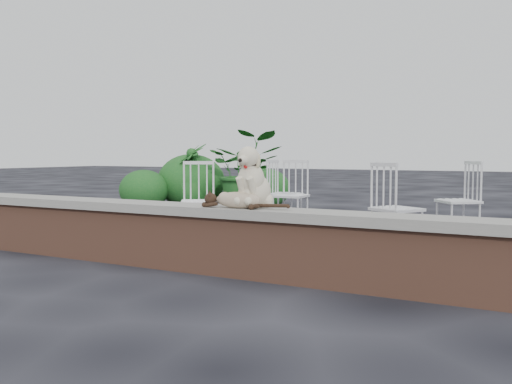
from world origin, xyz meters
The scene contains 13 objects.
ground centered at (0.00, 0.00, 0.00)m, with size 60.00×60.00×0.00m, color black.
brick_wall centered at (0.00, 0.00, 0.25)m, with size 6.00×0.30×0.50m, color brown.
capstone centered at (0.00, 0.00, 0.54)m, with size 6.20×0.40×0.08m, color slate.
dog centered at (0.90, 0.08, 0.84)m, with size 0.34×0.45×0.52m, color beige, non-canonical shape.
cat centered at (0.82, -0.07, 0.66)m, with size 0.91×0.22×0.15m, color tan, non-canonical shape.
chair_a centered at (-0.62, 1.49, 0.47)m, with size 0.56×0.56×0.94m, color white, non-canonical shape.
chair_d centered at (2.11, 3.07, 0.47)m, with size 0.56×0.56×0.94m, color white, non-canonical shape.
chair_e centered at (-0.24, 3.10, 0.47)m, with size 0.56×0.56×0.94m, color white, non-canonical shape.
chair_c centered at (1.69, 1.76, 0.47)m, with size 0.56×0.56×0.94m, color white, non-canonical shape.
chair_b centered at (-0.05, 2.89, 0.47)m, with size 0.56×0.56×0.94m, color white, non-canonical shape.
potted_plant_a centered at (-1.81, 4.80, 0.72)m, with size 1.30×1.12×1.44m, color #17501E.
potted_plant_b centered at (-2.94, 4.73, 0.61)m, with size 0.68×0.68×1.22m, color #17501E.
shrubbery centered at (-3.00, 4.99, 0.42)m, with size 2.83×2.35×1.08m.
Camera 1 is at (3.13, -4.07, 1.04)m, focal length 39.15 mm.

